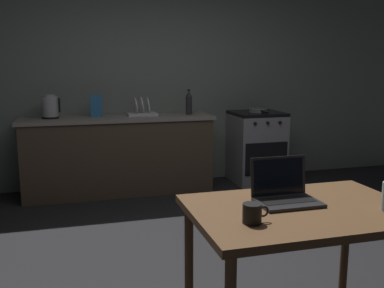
{
  "coord_description": "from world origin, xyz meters",
  "views": [
    {
      "loc": [
        -1.06,
        -2.86,
        1.47
      ],
      "look_at": [
        -0.06,
        0.67,
        0.8
      ],
      "focal_mm": 40.99,
      "sensor_mm": 36.0,
      "label": 1
    }
  ],
  "objects_px": {
    "coffee_mug": "(252,213)",
    "cereal_box": "(96,106)",
    "stove_oven": "(256,147)",
    "frying_pan": "(258,110)",
    "laptop": "(285,194)",
    "dish_rack": "(142,111)",
    "dining_table": "(301,223)",
    "electric_kettle": "(50,107)",
    "bottle": "(189,103)"
  },
  "relations": [
    {
      "from": "bottle",
      "to": "dining_table",
      "type": "bearing_deg",
      "value": -94.49
    },
    {
      "from": "dining_table",
      "to": "stove_oven",
      "type": "bearing_deg",
      "value": 69.9
    },
    {
      "from": "coffee_mug",
      "to": "cereal_box",
      "type": "height_order",
      "value": "cereal_box"
    },
    {
      "from": "bottle",
      "to": "dish_rack",
      "type": "xyz_separation_m",
      "value": [
        -0.55,
        0.05,
        -0.09
      ]
    },
    {
      "from": "cereal_box",
      "to": "dish_rack",
      "type": "xyz_separation_m",
      "value": [
        0.51,
        -0.02,
        -0.07
      ]
    },
    {
      "from": "stove_oven",
      "to": "dish_rack",
      "type": "relative_size",
      "value": 2.6
    },
    {
      "from": "laptop",
      "to": "stove_oven",
      "type": "bearing_deg",
      "value": 82.51
    },
    {
      "from": "laptop",
      "to": "dish_rack",
      "type": "distance_m",
      "value": 3.01
    },
    {
      "from": "dining_table",
      "to": "electric_kettle",
      "type": "distance_m",
      "value": 3.38
    },
    {
      "from": "laptop",
      "to": "cereal_box",
      "type": "xyz_separation_m",
      "value": [
        -0.78,
        3.01,
        0.21
      ]
    },
    {
      "from": "laptop",
      "to": "frying_pan",
      "type": "distance_m",
      "value": 3.19
    },
    {
      "from": "electric_kettle",
      "to": "cereal_box",
      "type": "relative_size",
      "value": 1.07
    },
    {
      "from": "bottle",
      "to": "cereal_box",
      "type": "distance_m",
      "value": 1.06
    },
    {
      "from": "cereal_box",
      "to": "coffee_mug",
      "type": "bearing_deg",
      "value": -81.49
    },
    {
      "from": "stove_oven",
      "to": "dining_table",
      "type": "xyz_separation_m",
      "value": [
        -1.13,
        -3.09,
        0.23
      ]
    },
    {
      "from": "frying_pan",
      "to": "dish_rack",
      "type": "relative_size",
      "value": 1.22
    },
    {
      "from": "dish_rack",
      "to": "stove_oven",
      "type": "bearing_deg",
      "value": -0.1
    },
    {
      "from": "dining_table",
      "to": "electric_kettle",
      "type": "xyz_separation_m",
      "value": [
        -1.31,
        3.09,
        0.34
      ]
    },
    {
      "from": "frying_pan",
      "to": "coffee_mug",
      "type": "height_order",
      "value": "frying_pan"
    },
    {
      "from": "dining_table",
      "to": "frying_pan",
      "type": "xyz_separation_m",
      "value": [
        1.13,
        3.07,
        0.24
      ]
    },
    {
      "from": "dining_table",
      "to": "cereal_box",
      "type": "height_order",
      "value": "cereal_box"
    },
    {
      "from": "dish_rack",
      "to": "cereal_box",
      "type": "bearing_deg",
      "value": 177.76
    },
    {
      "from": "coffee_mug",
      "to": "dish_rack",
      "type": "xyz_separation_m",
      "value": [
        0.03,
        3.23,
        0.13
      ]
    },
    {
      "from": "cereal_box",
      "to": "stove_oven",
      "type": "bearing_deg",
      "value": -0.66
    },
    {
      "from": "stove_oven",
      "to": "dish_rack",
      "type": "xyz_separation_m",
      "value": [
        -1.44,
        0.0,
        0.49
      ]
    },
    {
      "from": "electric_kettle",
      "to": "bottle",
      "type": "height_order",
      "value": "bottle"
    },
    {
      "from": "frying_pan",
      "to": "dish_rack",
      "type": "height_order",
      "value": "dish_rack"
    },
    {
      "from": "stove_oven",
      "to": "dining_table",
      "type": "height_order",
      "value": "stove_oven"
    },
    {
      "from": "coffee_mug",
      "to": "dish_rack",
      "type": "bearing_deg",
      "value": 89.54
    },
    {
      "from": "electric_kettle",
      "to": "coffee_mug",
      "type": "distance_m",
      "value": 3.38
    },
    {
      "from": "laptop",
      "to": "coffee_mug",
      "type": "relative_size",
      "value": 2.51
    },
    {
      "from": "stove_oven",
      "to": "dish_rack",
      "type": "height_order",
      "value": "dish_rack"
    },
    {
      "from": "stove_oven",
      "to": "coffee_mug",
      "type": "xyz_separation_m",
      "value": [
        -1.46,
        -3.23,
        0.36
      ]
    },
    {
      "from": "stove_oven",
      "to": "dining_table",
      "type": "bearing_deg",
      "value": -110.1
    },
    {
      "from": "dining_table",
      "to": "coffee_mug",
      "type": "relative_size",
      "value": 8.9
    },
    {
      "from": "stove_oven",
      "to": "frying_pan",
      "type": "relative_size",
      "value": 2.14
    },
    {
      "from": "stove_oven",
      "to": "laptop",
      "type": "relative_size",
      "value": 2.76
    },
    {
      "from": "bottle",
      "to": "frying_pan",
      "type": "distance_m",
      "value": 0.9
    },
    {
      "from": "stove_oven",
      "to": "laptop",
      "type": "xyz_separation_m",
      "value": [
        -1.18,
        -2.99,
        0.36
      ]
    },
    {
      "from": "stove_oven",
      "to": "frying_pan",
      "type": "distance_m",
      "value": 0.47
    },
    {
      "from": "laptop",
      "to": "bottle",
      "type": "relative_size",
      "value": 1.09
    },
    {
      "from": "bottle",
      "to": "frying_pan",
      "type": "bearing_deg",
      "value": 1.34
    },
    {
      "from": "dining_table",
      "to": "bottle",
      "type": "xyz_separation_m",
      "value": [
        0.24,
        3.04,
        0.36
      ]
    },
    {
      "from": "dish_rack",
      "to": "frying_pan",
      "type": "bearing_deg",
      "value": -1.15
    },
    {
      "from": "dish_rack",
      "to": "bottle",
      "type": "bearing_deg",
      "value": -5.23
    },
    {
      "from": "coffee_mug",
      "to": "bottle",
      "type": "bearing_deg",
      "value": 79.81
    },
    {
      "from": "stove_oven",
      "to": "cereal_box",
      "type": "relative_size",
      "value": 3.67
    },
    {
      "from": "bottle",
      "to": "frying_pan",
      "type": "relative_size",
      "value": 0.71
    },
    {
      "from": "electric_kettle",
      "to": "frying_pan",
      "type": "bearing_deg",
      "value": -0.68
    },
    {
      "from": "stove_oven",
      "to": "frying_pan",
      "type": "height_order",
      "value": "frying_pan"
    }
  ]
}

